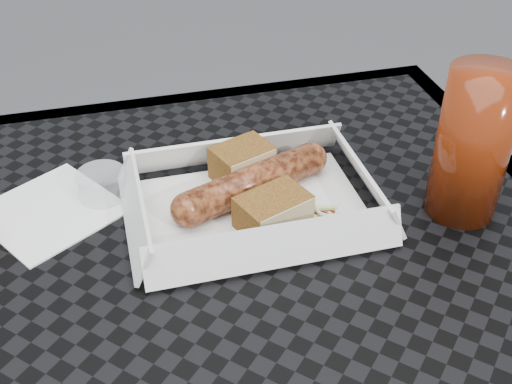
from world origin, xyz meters
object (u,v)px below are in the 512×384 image
drink_glass (473,145)px  bratwurst (253,183)px  food_tray (254,208)px  patio_table (195,380)px

drink_glass → bratwurst: bearing=161.2°
food_tray → bratwurst: 0.03m
patio_table → food_tray: food_tray is taller
patio_table → food_tray: size_ratio=3.64×
food_tray → bratwurst: size_ratio=1.24×
food_tray → drink_glass: drink_glass is taller
patio_table → drink_glass: bearing=15.8°
patio_table → bratwurst: (0.09, 0.15, 0.10)m
patio_table → drink_glass: (0.29, 0.08, 0.15)m
patio_table → drink_glass: 0.34m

